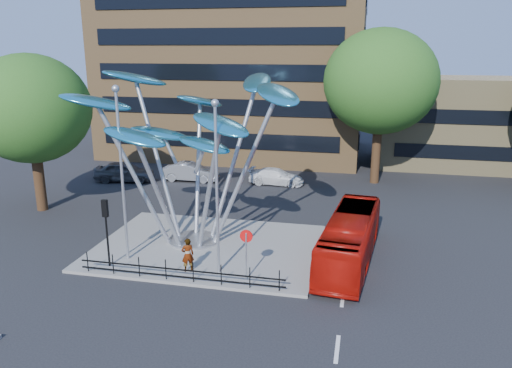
% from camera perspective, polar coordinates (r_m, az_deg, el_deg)
% --- Properties ---
extents(ground, '(120.00, 120.00, 0.00)m').
position_cam_1_polar(ground, '(22.26, -7.81, -13.37)').
color(ground, black).
rests_on(ground, ground).
extents(traffic_island, '(12.00, 9.00, 0.15)m').
position_cam_1_polar(traffic_island, '(27.64, -5.50, -7.18)').
color(traffic_island, slate).
rests_on(traffic_island, ground).
extents(brick_tower, '(25.00, 15.00, 30.00)m').
position_cam_1_polar(brick_tower, '(52.06, -2.24, 20.22)').
color(brick_tower, olive).
rests_on(brick_tower, ground).
extents(low_building_near, '(15.00, 8.00, 8.00)m').
position_cam_1_polar(low_building_near, '(49.50, 22.90, 6.50)').
color(low_building_near, tan).
rests_on(low_building_near, ground).
extents(tree_right, '(8.80, 8.80, 12.11)m').
position_cam_1_polar(tree_right, '(40.32, 14.06, 11.26)').
color(tree_right, black).
rests_on(tree_right, ground).
extents(tree_left, '(7.60, 7.60, 10.32)m').
position_cam_1_polar(tree_left, '(35.41, -24.35, 7.81)').
color(tree_left, black).
rests_on(tree_left, ground).
extents(leaf_sculpture, '(12.72, 9.54, 9.51)m').
position_cam_1_polar(leaf_sculpture, '(26.79, -7.62, 7.15)').
color(leaf_sculpture, '#9EA0A5').
rests_on(leaf_sculpture, traffic_island).
extents(street_lamp_left, '(0.36, 0.36, 8.80)m').
position_cam_1_polar(street_lamp_left, '(25.16, -15.19, 2.70)').
color(street_lamp_left, '#9EA0A5').
rests_on(street_lamp_left, traffic_island).
extents(street_lamp_right, '(0.36, 0.36, 8.30)m').
position_cam_1_polar(street_lamp_right, '(22.90, -4.54, 1.29)').
color(street_lamp_right, '#9EA0A5').
rests_on(street_lamp_right, traffic_island).
extents(traffic_light_island, '(0.28, 0.18, 3.42)m').
position_cam_1_polar(traffic_light_island, '(25.28, -16.79, -3.83)').
color(traffic_light_island, black).
rests_on(traffic_light_island, traffic_island).
extents(no_entry_sign_island, '(0.60, 0.10, 2.45)m').
position_cam_1_polar(no_entry_sign_island, '(23.11, -1.12, -7.10)').
color(no_entry_sign_island, '#9EA0A5').
rests_on(no_entry_sign_island, traffic_island).
extents(pedestrian_railing_front, '(10.00, 0.06, 1.00)m').
position_cam_1_polar(pedestrian_railing_front, '(23.75, -8.74, -9.98)').
color(pedestrian_railing_front, black).
rests_on(pedestrian_railing_front, traffic_island).
extents(red_bus, '(3.09, 9.29, 2.54)m').
position_cam_1_polar(red_bus, '(25.87, 10.67, -6.16)').
color(red_bus, '#AD0F08').
rests_on(red_bus, ground).
extents(pedestrian, '(0.74, 0.67, 1.69)m').
position_cam_1_polar(pedestrian, '(24.47, -7.82, -8.02)').
color(pedestrian, gray).
rests_on(pedestrian, traffic_island).
extents(parked_car_left, '(5.02, 2.60, 1.63)m').
position_cam_1_polar(parked_car_left, '(42.07, -14.81, 1.39)').
color(parked_car_left, '#414349').
rests_on(parked_car_left, ground).
extents(parked_car_mid, '(4.61, 1.73, 1.50)m').
position_cam_1_polar(parked_car_mid, '(41.22, -7.51, 1.39)').
color(parked_car_mid, '#9FA2A6').
rests_on(parked_car_mid, ground).
extents(parked_car_right, '(4.46, 1.96, 1.28)m').
position_cam_1_polar(parked_car_right, '(39.82, 2.33, 0.85)').
color(parked_car_right, silver).
rests_on(parked_car_right, ground).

